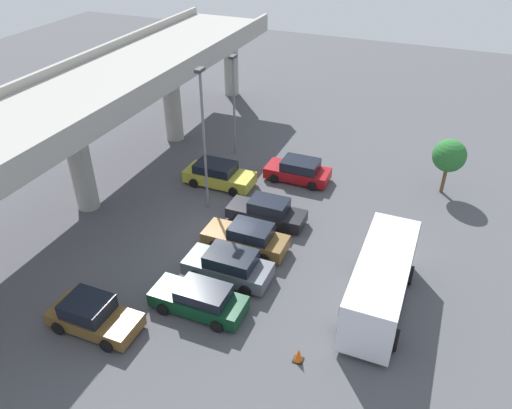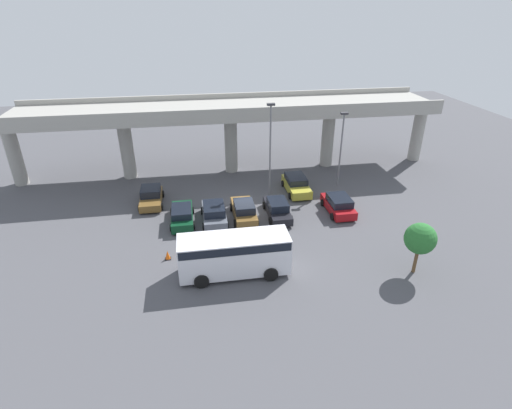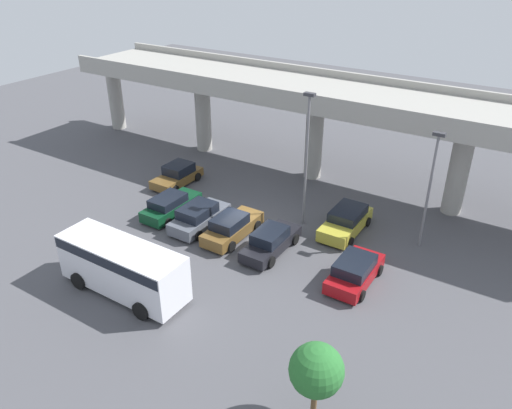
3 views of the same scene
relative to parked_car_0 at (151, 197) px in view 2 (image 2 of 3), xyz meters
name	(u,v)px [view 2 (image 2 of 3)]	position (x,y,z in m)	size (l,w,h in m)	color
ground_plane	(244,211)	(8.35, -3.02, -0.72)	(94.21, 94.21, 0.00)	#4C4C51
highway_overpass	(230,115)	(8.35, 6.89, 5.57)	(45.34, 7.36, 7.87)	#9E9B93
parked_car_0	(151,197)	(0.00, 0.00, 0.00)	(2.18, 4.34, 1.58)	brown
parked_car_1	(182,215)	(2.85, -4.09, -0.01)	(2.06, 4.67, 1.50)	#0C381E
parked_car_2	(214,213)	(5.58, -4.36, 0.05)	(2.18, 4.58, 1.64)	#515660
parked_car_3	(244,211)	(8.18, -4.26, 0.03)	(2.07, 4.80, 1.63)	brown
parked_car_4	(277,209)	(11.15, -4.33, 0.00)	(2.00, 4.78, 1.56)	black
parked_car_5	(296,184)	(14.09, 0.40, 0.03)	(2.24, 4.78, 1.58)	gold
parked_car_6	(338,205)	(16.73, -4.48, 0.02)	(2.20, 4.42, 1.56)	maroon
shuttle_bus	(234,252)	(6.43, -12.01, 1.03)	(7.57, 2.69, 2.94)	silver
lamp_post_near_aisle	(341,144)	(18.76, 1.27, 3.73)	(0.70, 0.35, 7.55)	slate
lamp_post_mid_lot	(270,145)	(11.26, -0.21, 4.50)	(0.70, 0.35, 9.04)	slate
tree_front_left	(420,239)	(18.89, -13.93, 2.01)	(2.15, 2.15, 3.82)	brown
traffic_cone	(168,255)	(1.76, -9.47, -0.40)	(0.44, 0.44, 0.70)	black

